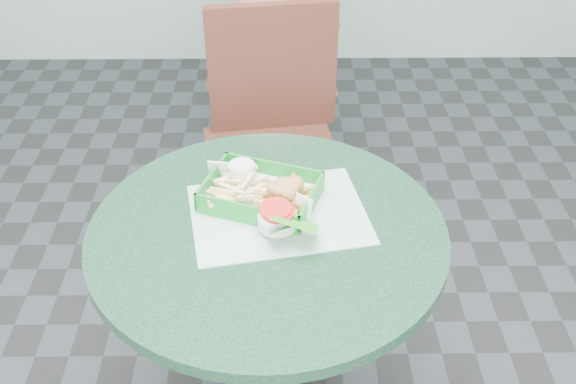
{
  "coord_description": "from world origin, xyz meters",
  "views": [
    {
      "loc": [
        0.04,
        -1.17,
        1.75
      ],
      "look_at": [
        0.05,
        0.1,
        0.8
      ],
      "focal_mm": 42.0,
      "sensor_mm": 36.0,
      "label": 1
    }
  ],
  "objects_px": {
    "cafe_table": "(269,288)",
    "crab_sandwich": "(288,194)",
    "sauce_ramekin": "(234,181)",
    "food_basket": "(261,203)",
    "dining_chair": "(273,126)",
    "diner_person": "(268,24)"
  },
  "relations": [
    {
      "from": "cafe_table",
      "to": "crab_sandwich",
      "type": "relative_size",
      "value": 6.66
    },
    {
      "from": "sauce_ramekin",
      "to": "cafe_table",
      "type": "bearing_deg",
      "value": -60.19
    },
    {
      "from": "cafe_table",
      "to": "sauce_ramekin",
      "type": "height_order",
      "value": "sauce_ramekin"
    },
    {
      "from": "food_basket",
      "to": "sauce_ramekin",
      "type": "height_order",
      "value": "sauce_ramekin"
    },
    {
      "from": "food_basket",
      "to": "dining_chair",
      "type": "bearing_deg",
      "value": 88.58
    },
    {
      "from": "cafe_table",
      "to": "dining_chair",
      "type": "height_order",
      "value": "dining_chair"
    },
    {
      "from": "food_basket",
      "to": "diner_person",
      "type": "bearing_deg",
      "value": 89.95
    },
    {
      "from": "food_basket",
      "to": "crab_sandwich",
      "type": "bearing_deg",
      "value": -8.9
    },
    {
      "from": "crab_sandwich",
      "to": "sauce_ramekin",
      "type": "distance_m",
      "value": 0.14
    },
    {
      "from": "dining_chair",
      "to": "crab_sandwich",
      "type": "relative_size",
      "value": 7.58
    },
    {
      "from": "dining_chair",
      "to": "sauce_ramekin",
      "type": "bearing_deg",
      "value": -105.23
    },
    {
      "from": "diner_person",
      "to": "food_basket",
      "type": "distance_m",
      "value": 1.08
    },
    {
      "from": "cafe_table",
      "to": "sauce_ramekin",
      "type": "relative_size",
      "value": 12.84
    },
    {
      "from": "dining_chair",
      "to": "crab_sandwich",
      "type": "bearing_deg",
      "value": -94.98
    },
    {
      "from": "dining_chair",
      "to": "food_basket",
      "type": "distance_m",
      "value": 0.78
    },
    {
      "from": "diner_person",
      "to": "sauce_ramekin",
      "type": "height_order",
      "value": "diner_person"
    },
    {
      "from": "cafe_table",
      "to": "food_basket",
      "type": "xyz_separation_m",
      "value": [
        -0.02,
        0.1,
        0.19
      ]
    },
    {
      "from": "cafe_table",
      "to": "food_basket",
      "type": "distance_m",
      "value": 0.21
    },
    {
      "from": "diner_person",
      "to": "dining_chair",
      "type": "bearing_deg",
      "value": 101.68
    },
    {
      "from": "diner_person",
      "to": "sauce_ramekin",
      "type": "xyz_separation_m",
      "value": [
        -0.07,
        -1.04,
        0.04
      ]
    },
    {
      "from": "food_basket",
      "to": "sauce_ramekin",
      "type": "relative_size",
      "value": 4.04
    },
    {
      "from": "dining_chair",
      "to": "diner_person",
      "type": "relative_size",
      "value": 0.61
    }
  ]
}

